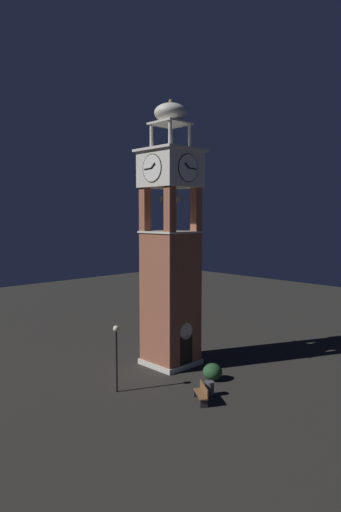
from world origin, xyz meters
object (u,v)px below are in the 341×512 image
clock_tower (171,259)px  lamp_post (116,346)px  trash_bin (209,389)px  park_bench (202,393)px

clock_tower → lamp_post: clock_tower is taller
lamp_post → trash_bin: size_ratio=4.84×
clock_tower → park_bench: 9.30m
park_bench → trash_bin: 1.02m
lamp_post → trash_bin: 5.76m
park_bench → trash_bin: (0.97, 0.30, -0.08)m
trash_bin → clock_tower: bearing=68.6°
lamp_post → clock_tower: bearing=13.8°
park_bench → lamp_post: (-2.48, 4.30, 2.20)m
park_bench → lamp_post: 5.43m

